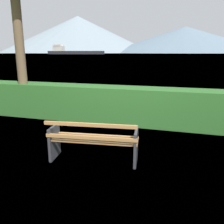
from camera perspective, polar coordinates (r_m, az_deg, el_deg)
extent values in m
plane|color=olive|center=(4.89, -4.27, -11.41)|extent=(1400.00, 1400.00, 0.00)
plane|color=#7A99A8|center=(311.40, 16.81, 13.31)|extent=(620.00, 620.00, 0.00)
cube|color=#A0703F|center=(4.54, -4.95, -7.32)|extent=(1.74, 0.28, 0.04)
cube|color=#A0703F|center=(4.71, -4.37, -6.48)|extent=(1.74, 0.28, 0.04)
cube|color=#A0703F|center=(4.89, -3.83, -5.69)|extent=(1.74, 0.28, 0.04)
cube|color=#A0703F|center=(4.43, -5.22, -6.22)|extent=(1.74, 0.26, 0.06)
cube|color=#A0703F|center=(4.30, -5.46, -3.12)|extent=(1.74, 0.26, 0.06)
cube|color=#2D2D33|center=(4.99, -13.78, -7.03)|extent=(0.11, 0.51, 0.68)
cube|color=#2D2D33|center=(4.62, 5.79, -8.46)|extent=(0.11, 0.51, 0.68)
cube|color=#285B23|center=(7.18, 3.36, 1.65)|extent=(12.88, 0.87, 1.10)
cylinder|color=brown|center=(8.39, -21.34, 13.51)|extent=(0.29, 0.29, 4.28)
cube|color=#232328|center=(255.95, -8.78, 14.02)|extent=(60.50, 10.42, 3.28)
cube|color=beige|center=(263.98, -12.81, 14.77)|extent=(11.14, 7.43, 5.24)
cube|color=silver|center=(264.05, -12.85, 15.52)|extent=(7.93, 8.06, 1.64)
cone|color=gray|center=(621.12, -8.20, 18.01)|extent=(373.58, 373.58, 87.76)
cone|color=slate|center=(581.54, 17.18, 16.33)|extent=(362.73, 362.73, 57.86)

